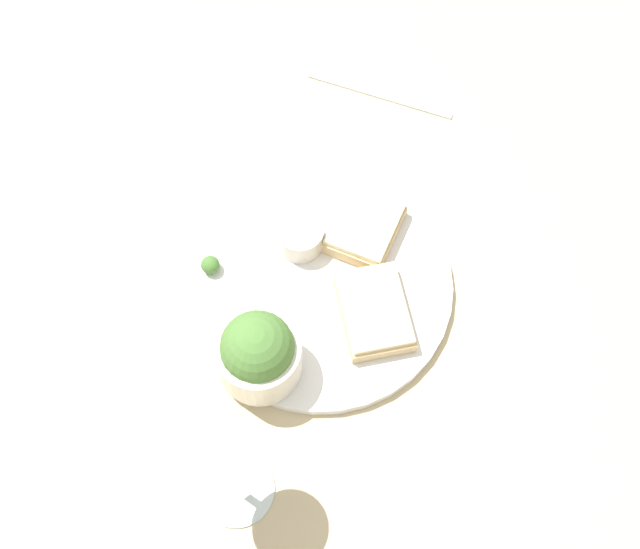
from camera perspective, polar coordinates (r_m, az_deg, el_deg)
ground_plane at (r=0.92m, az=0.00°, el=-0.90°), size 4.00×4.00×0.00m
dinner_plate at (r=0.92m, az=0.00°, el=-0.72°), size 0.30×0.30×0.01m
salad_bowl at (r=0.83m, az=-4.41°, el=-5.55°), size 0.09×0.09×0.10m
sauce_ramekin at (r=0.92m, az=-1.41°, el=2.78°), size 0.05×0.05×0.03m
cheese_toast_near at (r=0.88m, az=3.88°, el=-2.59°), size 0.13×0.12×0.03m
cheese_toast_far at (r=0.93m, az=3.19°, el=3.37°), size 0.09×0.08×0.03m
wine_glass at (r=0.76m, az=-6.61°, el=-13.62°), size 0.08×0.08×0.14m
garnish at (r=0.92m, az=-7.81°, el=0.67°), size 0.02×0.02×0.02m
fork at (r=1.06m, az=4.25°, el=12.64°), size 0.03×0.20×0.01m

